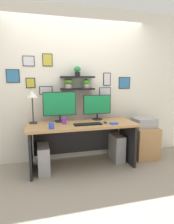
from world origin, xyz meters
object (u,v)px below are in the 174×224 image
at_px(printer, 144,122).
at_px(desk, 81,134).
at_px(keyboard, 88,124).
at_px(coffee_mug, 51,126).
at_px(drawer_cabinet, 143,142).
at_px(scissors_tray, 114,123).
at_px(computer_tower_left, 44,159).
at_px(computer_mouse, 105,122).
at_px(pen_cup, 64,121).
at_px(desk_lamp, 32,98).
at_px(monitor_left, 60,105).
at_px(computer_tower_right, 117,147).
at_px(monitor_right, 97,106).

bearing_deg(printer, desk, -177.93).
relative_size(keyboard, coffee_mug, 4.89).
xyz_separation_m(keyboard, drawer_cabinet, (1.15, 0.23, -0.47)).
height_order(scissors_tray, drawer_cabinet, scissors_tray).
distance_m(coffee_mug, printer, 1.76).
bearing_deg(computer_tower_left, coffee_mug, -57.22).
relative_size(computer_mouse, pen_cup, 0.90).
bearing_deg(printer, pen_cup, -176.58).
height_order(pen_cup, printer, pen_cup).
distance_m(coffee_mug, pen_cup, 0.33).
xyz_separation_m(desk, desk_lamp, (-0.77, 0.13, 0.63)).
bearing_deg(computer_tower_left, monitor_left, 40.44).
distance_m(drawer_cabinet, printer, 0.38).
relative_size(keyboard, pen_cup, 4.40).
relative_size(drawer_cabinet, computer_tower_left, 1.34).
height_order(monitor_left, pen_cup, monitor_left).
relative_size(desk_lamp, computer_tower_right, 1.13).
bearing_deg(desk_lamp, pen_cup, -20.53).
bearing_deg(desk_lamp, computer_mouse, -14.47).
relative_size(monitor_left, computer_mouse, 6.17).
xyz_separation_m(desk, keyboard, (0.07, -0.19, 0.21)).
relative_size(computer_mouse, scissors_tray, 0.75).
height_order(coffee_mug, printer, coffee_mug).
distance_m(desk, drawer_cabinet, 1.24).
bearing_deg(computer_tower_right, monitor_left, 173.74).
distance_m(pen_cup, computer_tower_right, 1.12).
distance_m(desk_lamp, scissors_tray, 1.37).
xyz_separation_m(coffee_mug, computer_tower_right, (1.19, 0.34, -0.56)).
bearing_deg(keyboard, monitor_right, 52.70).
bearing_deg(monitor_right, computer_tower_left, -164.99).
distance_m(desk, computer_mouse, 0.46).
relative_size(monitor_right, keyboard, 1.14).
distance_m(monitor_left, drawer_cabinet, 1.71).
xyz_separation_m(pen_cup, computer_tower_right, (0.97, 0.10, -0.57)).
bearing_deg(printer, drawer_cabinet, -90.00).
height_order(computer_mouse, drawer_cabinet, computer_mouse).
distance_m(monitor_left, computer_tower_right, 1.29).
bearing_deg(monitor_left, coffee_mug, -111.85).
distance_m(scissors_tray, drawer_cabinet, 0.92).
bearing_deg(scissors_tray, printer, 22.09).
height_order(monitor_left, printer, monitor_left).
bearing_deg(monitor_right, keyboard, -127.30).
xyz_separation_m(monitor_left, computer_tower_right, (1.01, -0.11, -0.79)).
xyz_separation_m(computer_mouse, desk_lamp, (-1.14, 0.29, 0.41)).
bearing_deg(desk, monitor_left, 154.18).
relative_size(desk_lamp, computer_tower_left, 1.21).
xyz_separation_m(computer_mouse, printer, (0.84, 0.20, -0.10)).
bearing_deg(pen_cup, desk, 8.96).
relative_size(pen_cup, printer, 0.26).
relative_size(desk, drawer_cabinet, 3.04).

